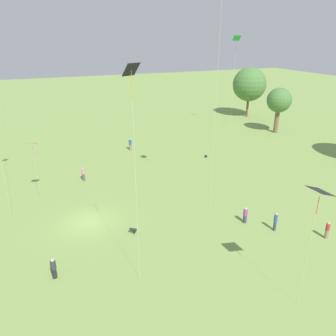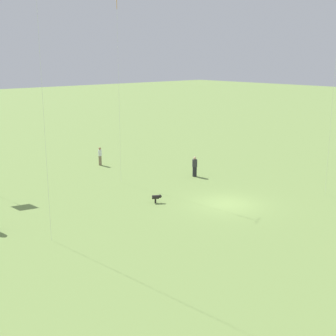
# 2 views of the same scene
# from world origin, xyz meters

# --- Properties ---
(ground_plane) EXTENTS (240.00, 240.00, 0.00)m
(ground_plane) POSITION_xyz_m (0.00, 0.00, 0.00)
(ground_plane) COLOR #7A994C
(person_6) EXTENTS (0.58, 0.58, 1.68)m
(person_6) POSITION_xyz_m (6.75, -3.63, 0.83)
(person_6) COLOR #232328
(person_6) RESTS_ON ground_plane
(person_7) EXTENTS (0.45, 0.45, 1.68)m
(person_7) POSITION_xyz_m (15.44, -0.08, 0.85)
(person_7) COLOR #847056
(person_7) RESTS_ON ground_plane
(dog_0) EXTENTS (0.53, 0.65, 0.57)m
(dog_0) POSITION_xyz_m (3.39, 3.40, 0.40)
(dog_0) COLOR black
(dog_0) RESTS_ON ground_plane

